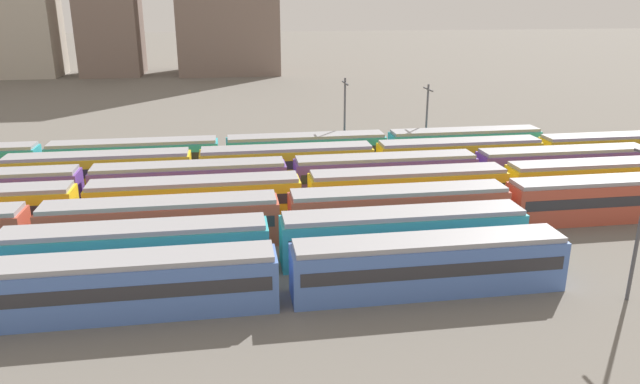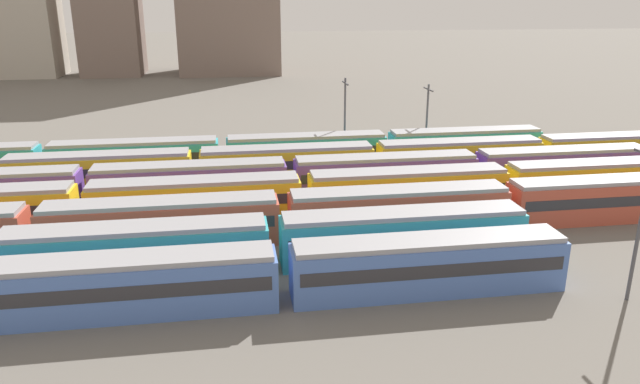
% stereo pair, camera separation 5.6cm
% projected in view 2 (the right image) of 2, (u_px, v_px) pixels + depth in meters
% --- Properties ---
extents(train_track_0, '(55.80, 3.06, 3.75)m').
position_uv_depth(train_track_0, '(128.00, 285.00, 35.79)').
color(train_track_0, '#4C70BC').
rests_on(train_track_0, ground_plane).
extents(train_track_1, '(55.80, 3.06, 3.75)m').
position_uv_depth(train_track_1, '(137.00, 251.00, 40.64)').
color(train_track_1, teal).
rests_on(train_track_1, ground_plane).
extents(train_track_2, '(93.60, 3.06, 3.75)m').
position_uv_depth(train_track_2, '(399.00, 210.00, 48.44)').
color(train_track_2, '#BC4C38').
rests_on(train_track_2, ground_plane).
extents(train_track_3, '(74.70, 3.06, 3.75)m').
position_uv_depth(train_track_3, '(305.00, 194.00, 52.29)').
color(train_track_3, yellow).
rests_on(train_track_3, ground_plane).
extents(train_track_4, '(112.50, 3.06, 3.75)m').
position_uv_depth(train_track_4, '(476.00, 169.00, 59.81)').
color(train_track_4, '#6B429E').
rests_on(train_track_4, ground_plane).
extents(train_track_5, '(93.60, 3.06, 3.75)m').
position_uv_depth(train_track_5, '(287.00, 163.00, 61.98)').
color(train_track_5, yellow).
rests_on(train_track_5, ground_plane).
extents(train_track_6, '(74.70, 3.06, 3.75)m').
position_uv_depth(train_track_6, '(223.00, 154.00, 65.88)').
color(train_track_6, teal).
rests_on(train_track_6, ground_plane).
extents(catenary_pole_1, '(0.24, 3.20, 8.64)m').
position_uv_depth(catenary_pole_1, '(427.00, 116.00, 71.47)').
color(catenary_pole_1, '#4C4C51').
rests_on(catenary_pole_1, ground_plane).
extents(catenary_pole_3, '(0.24, 3.20, 9.61)m').
position_uv_depth(catenary_pole_3, '(345.00, 114.00, 69.76)').
color(catenary_pole_3, '#4C4C51').
rests_on(catenary_pole_3, ground_plane).
extents(distant_building_2, '(14.03, 15.93, 34.44)m').
position_uv_depth(distant_building_2, '(108.00, 3.00, 143.41)').
color(distant_building_2, '#7A665B').
rests_on(distant_building_2, ground_plane).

